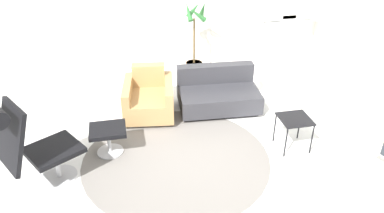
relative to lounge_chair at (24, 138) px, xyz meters
The scene contains 9 objects.
ground_plane 1.97m from the lounge_chair, ahead, with size 12.00×12.00×0.00m, color white.
round_rug 1.91m from the lounge_chair, ahead, with size 2.52×2.52×0.01m.
lounge_chair is the anchor object (origin of this frame).
ottoman 1.13m from the lounge_chair, 31.90° to the left, with size 0.48×0.41×0.39m.
armchair_red 2.17m from the lounge_chair, 44.05° to the left, with size 0.87×0.97×0.73m.
couch_low 3.09m from the lounge_chair, 29.16° to the left, with size 1.33×0.90×0.65m.
side_table 3.40m from the lounge_chair, ahead, with size 0.42×0.42×0.47m.
potted_plant 3.78m from the lounge_chair, 47.55° to the left, with size 0.40×0.41×1.48m.
shelf_unit 5.49m from the lounge_chair, 34.17° to the left, with size 1.22×0.28×1.69m.
Camera 1 is at (-0.67, -4.03, 3.12)m, focal length 35.00 mm.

